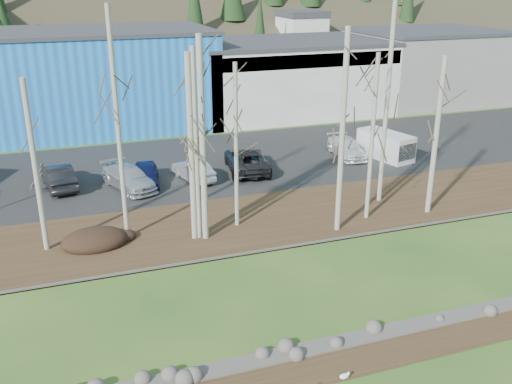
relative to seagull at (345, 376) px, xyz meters
name	(u,v)px	position (x,y,z in m)	size (l,w,h in m)	color
dirt_strip	(365,356)	(1.27, 0.85, -0.15)	(80.00, 1.80, 0.03)	#382616
near_bank_rocks	(352,341)	(1.27, 1.85, -0.16)	(80.00, 0.80, 0.50)	#47423D
river	(306,287)	(1.27, 5.95, -0.16)	(80.00, 8.00, 0.90)	#121B32
far_bank_rocks	(272,247)	(1.27, 10.05, -0.16)	(80.00, 0.80, 0.46)	#47423D
far_bank	(250,221)	(1.27, 13.25, -0.09)	(80.00, 7.00, 0.15)	#382616
parking_lot	(202,164)	(1.27, 23.75, -0.09)	(80.00, 14.00, 0.14)	black
building_blue	(92,79)	(-4.73, 37.75, 4.00)	(20.40, 12.24, 8.30)	#1E5EAC
building_white	(285,76)	(13.27, 37.73, 3.25)	(18.36, 12.24, 6.80)	#BABAB6
building_grey	(426,65)	(29.27, 37.75, 3.50)	(14.28, 12.24, 7.30)	gray
seagull	(345,376)	(0.00, 0.00, 0.00)	(0.41, 0.19, 0.29)	gold
dirt_mound	(95,239)	(-6.93, 12.81, 0.30)	(3.18, 2.24, 0.62)	black
birch_0	(35,168)	(-9.16, 13.17, 4.11)	(0.26, 0.26, 8.25)	#ADAA9B
birch_1	(118,128)	(-5.30, 13.26, 5.62)	(0.22, 0.22, 11.25)	#ADAA9B
birch_2	(191,150)	(-2.11, 12.03, 4.58)	(0.29, 0.29, 9.18)	#ADAA9B
birch_3	(196,147)	(-1.88, 12.01, 4.71)	(0.24, 0.24, 9.43)	#ADAA9B
birch_4	(202,142)	(-1.60, 11.83, 4.97)	(0.30, 0.30, 9.97)	#ADAA9B
birch_5	(236,148)	(0.38, 12.83, 4.24)	(0.22, 0.22, 8.50)	#ADAA9B
birch_6	(372,139)	(7.34, 11.41, 4.40)	(0.23, 0.23, 8.82)	#ADAA9B
birch_7	(342,134)	(5.11, 10.55, 5.09)	(0.28, 0.28, 10.21)	#ADAA9B
birch_8	(436,137)	(10.98, 10.99, 4.28)	(0.28, 0.28, 8.59)	#ADAA9B
birch_9	(388,92)	(9.33, 13.42, 6.35)	(0.26, 0.26, 12.71)	#ADAA9B
car_1	(59,177)	(-8.31, 21.87, 0.72)	(1.56, 4.49, 1.48)	black
car_2	(129,177)	(-4.22, 20.37, 0.67)	(1.95, 4.79, 1.39)	#AEB3B7
car_3	(146,175)	(-3.16, 20.58, 0.66)	(1.61, 4.00, 1.36)	#111748
car_4	(193,170)	(-0.11, 20.55, 0.62)	(1.35, 3.87, 1.27)	silver
car_5	(247,160)	(3.72, 21.13, 0.74)	(2.53, 5.49, 1.53)	#252427
car_6	(347,148)	(11.64, 21.81, 0.63)	(1.84, 4.52, 1.31)	white
van_white	(387,146)	(14.14, 20.44, 0.91)	(2.70, 4.53, 1.85)	white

